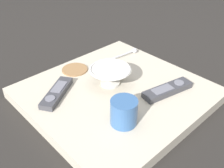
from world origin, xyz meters
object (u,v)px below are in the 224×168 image
Objects in this scene: cereal_bowl at (110,75)px; drink_coaster at (75,69)px; tv_remote_near at (168,90)px; coffee_mug at (124,112)px; tv_remote_far at (57,93)px; teaspoon at (131,52)px.

drink_coaster is (0.17, 0.04, -0.04)m from cereal_bowl.
cereal_bowl is at bearing 31.63° from tv_remote_near.
coffee_mug is 0.36m from drink_coaster.
tv_remote_far is 0.18m from drink_coaster.
drink_coaster is (0.10, -0.15, -0.01)m from tv_remote_far.
teaspoon is at bearing -85.10° from tv_remote_far.
tv_remote_near is at bearing -89.26° from coffee_mug.
cereal_bowl reaches higher than teaspoon.
tv_remote_far is at bearing 94.90° from teaspoon.
coffee_mug is at bearing -164.13° from tv_remote_far.
drink_coaster is at bearing -56.99° from tv_remote_far.
tv_remote_near is at bearing -130.64° from tv_remote_far.
cereal_bowl is 1.49× the size of drink_coaster.
coffee_mug is at bearing 130.59° from teaspoon.
teaspoon is (0.29, -0.34, -0.03)m from coffee_mug.
cereal_bowl is 0.78× the size of tv_remote_near.
drink_coaster is (0.35, -0.07, -0.04)m from coffee_mug.
cereal_bowl is at bearing 115.65° from teaspoon.
cereal_bowl is 1.39× the size of coffee_mug.
teaspoon is (0.11, -0.23, -0.03)m from cereal_bowl.
cereal_bowl is 0.21m from tv_remote_near.
teaspoon is at bearing -22.24° from tv_remote_near.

